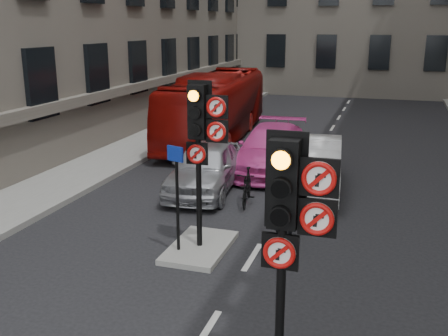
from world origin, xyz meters
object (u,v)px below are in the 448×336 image
Objects in this scene: car_white at (312,165)px; info_sign at (177,184)px; car_silver at (206,167)px; signal_near at (290,213)px; car_pink at (271,149)px; signal_far at (202,130)px; motorcyclist at (284,208)px; bus_red at (216,107)px; motorcycle at (247,187)px.

info_sign is at bearing -116.31° from car_white.
car_silver is 0.92× the size of car_white.
car_silver is 3.16m from car_white.
signal_near reaches higher than car_pink.
car_white is (1.60, 5.11, -1.94)m from signal_far.
motorcyclist is at bearing -77.37° from car_pink.
signal_far is at bearing -76.30° from car_silver.
car_pink is at bearing 103.64° from signal_near.
car_pink is at bearing -55.21° from bus_red.
signal_far is at bearing -77.21° from bus_red.
bus_red is at bearing 126.36° from car_pink.
signal_far is 11.59m from bus_red.
signal_near is 9.34m from car_white.
car_white is 0.46× the size of bus_red.
signal_far is 0.71× the size of car_pink.
signal_far is at bearing 14.31° from motorcyclist.
motorcyclist reaches higher than car_silver.
signal_far is 7.17m from car_pink.
car_white is at bearing 14.66° from car_silver.
motorcycle is (1.47, -0.75, -0.24)m from car_silver.
signal_near is at bearing -79.10° from car_pink.
car_silver is 7.28m from bus_red.
signal_far reaches higher than car_pink.
signal_near is 1.00× the size of signal_far.
bus_red is at bearing 111.75° from signal_near.
signal_far is 2.21× the size of motorcyclist.
motorcyclist is (-1.03, 5.01, -1.77)m from signal_near.
bus_red is (-3.34, 4.11, 0.67)m from car_pink.
signal_far is 0.83× the size of car_silver.
info_sign reaches higher than motorcyclist.
bus_red reaches higher than car_white.
signal_near is 1.56× the size of info_sign.
bus_red is (-4.99, 5.90, 0.63)m from car_white.
car_white is (2.97, 1.07, 0.04)m from car_silver.
car_pink reaches higher than motorcycle.
car_silver is 2.65× the size of motorcycle.
bus_red is 11.75m from info_sign.
motorcyclist is (-0.03, -4.10, 0.04)m from car_white.
bus_red is at bearing -81.92° from motorcyclist.
info_sign is (-2.04, -5.48, 0.83)m from car_white.
info_sign is at bearing -79.77° from bus_red.
signal_near is 2.20× the size of motorcycle.
car_white is at bearing 87.39° from info_sign.
car_white is at bearing -50.13° from car_pink.
motorcycle is at bearing 109.02° from signal_near.
motorcyclist is (1.48, -2.28, 0.32)m from motorcycle.
bus_red reaches higher than car_silver.
car_pink is 3.62m from motorcycle.
car_pink is 0.50× the size of bus_red.
motorcycle is (3.48, -7.72, -0.91)m from bus_red.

